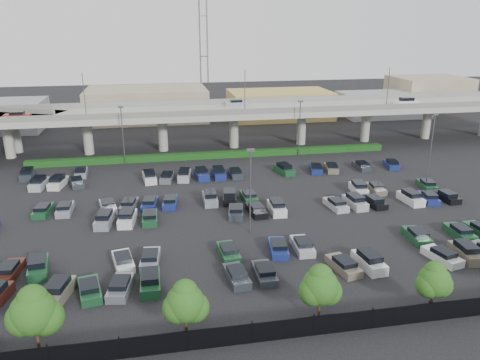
# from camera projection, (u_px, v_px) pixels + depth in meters

# --- Properties ---
(ground) EXTENTS (280.00, 280.00, 0.00)m
(ground) POSITION_uv_depth(u_px,v_px,m) (238.00, 208.00, 63.37)
(ground) COLOR black
(overpass) EXTENTS (150.00, 13.00, 15.80)m
(overpass) POSITION_uv_depth(u_px,v_px,m) (208.00, 114.00, 90.91)
(overpass) COLOR #989890
(overpass) RESTS_ON ground
(hedge) EXTENTS (66.00, 1.60, 1.10)m
(hedge) POSITION_uv_depth(u_px,v_px,m) (214.00, 155.00, 86.48)
(hedge) COLOR #123E12
(hedge) RESTS_ON ground
(fence) EXTENTS (70.00, 0.10, 2.00)m
(fence) POSITION_uv_depth(u_px,v_px,m) (301.00, 327.00, 36.99)
(fence) COLOR black
(fence) RESTS_ON ground
(tree_row) EXTENTS (65.07, 3.66, 5.94)m
(tree_row) POSITION_uv_depth(u_px,v_px,m) (305.00, 288.00, 37.66)
(tree_row) COLOR #332316
(tree_row) RESTS_ON ground
(parked_cars) EXTENTS (62.98, 41.59, 1.67)m
(parked_cars) POSITION_uv_depth(u_px,v_px,m) (231.00, 212.00, 60.23)
(parked_cars) COLOR white
(parked_cars) RESTS_ON ground
(light_poles) EXTENTS (66.90, 48.38, 10.30)m
(light_poles) POSITION_uv_depth(u_px,v_px,m) (205.00, 161.00, 62.53)
(light_poles) COLOR #4B4B50
(light_poles) RESTS_ON ground
(distant_buildings) EXTENTS (138.00, 24.00, 9.00)m
(distant_buildings) POSITION_uv_depth(u_px,v_px,m) (242.00, 104.00, 121.90)
(distant_buildings) COLOR slate
(distant_buildings) RESTS_ON ground
(comm_tower) EXTENTS (2.40, 2.40, 30.00)m
(comm_tower) POSITION_uv_depth(u_px,v_px,m) (204.00, 54.00, 128.01)
(comm_tower) COLOR #4B4B50
(comm_tower) RESTS_ON ground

